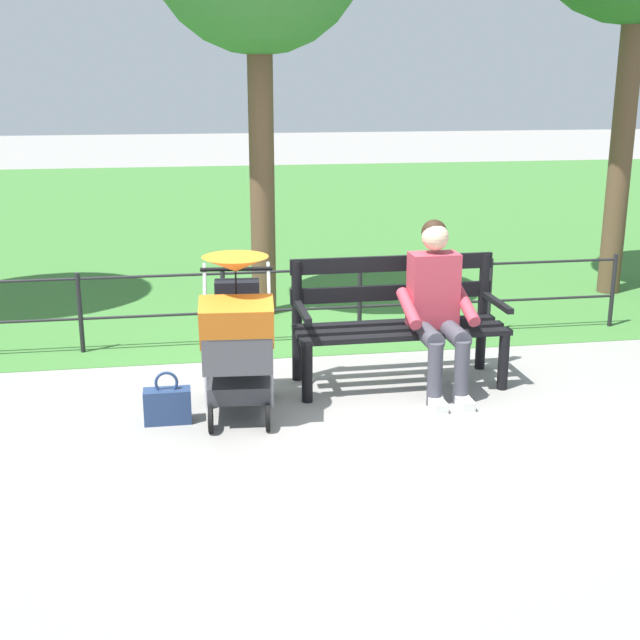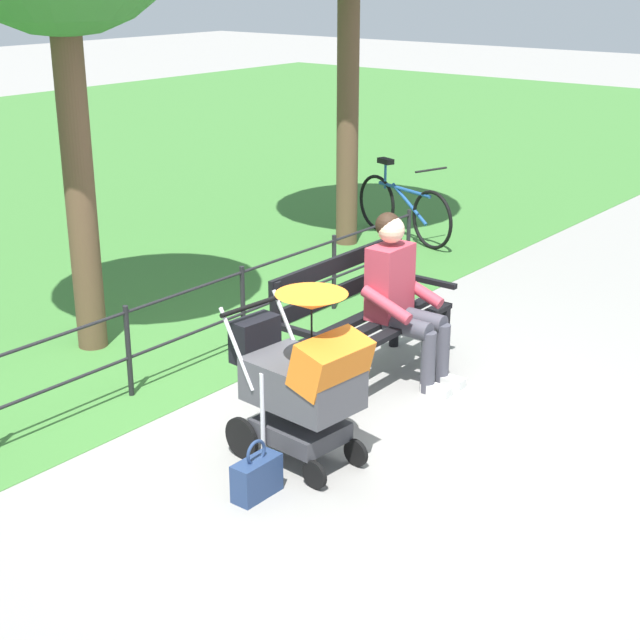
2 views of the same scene
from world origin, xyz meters
name	(u,v)px [view 2 (image 2 of 2)]	position (x,y,z in m)	size (l,w,h in m)	color
ground_plane	(315,413)	(0.00, 0.00, 0.00)	(60.00, 60.00, 0.00)	gray
park_bench	(358,315)	(-0.66, -0.12, 0.53)	(1.61, 0.62, 0.96)	black
person_on_bench	(402,293)	(-0.90, 0.11, 0.68)	(0.54, 0.74, 1.28)	#42424C
stroller	(303,376)	(0.59, 0.39, 0.59)	(0.56, 0.92, 1.15)	black
handbag	(257,477)	(1.09, 0.44, 0.13)	(0.32, 0.14, 0.37)	navy
park_fence	(189,320)	(0.00, -1.24, 0.41)	(6.11, 0.04, 0.70)	black
bicycle	(403,208)	(-4.22, -2.10, 0.36)	(0.61, 1.60, 0.89)	black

